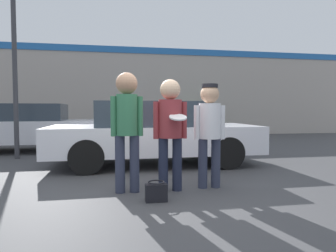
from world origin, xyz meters
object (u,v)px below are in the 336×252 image
object	(u,v)px
shrub	(197,121)
person_left	(127,121)
parked_car_far	(26,127)
person_right	(210,126)
parked_car_near	(153,132)
person_middle_with_frisbee	(170,124)
handbag	(156,192)

from	to	relation	value
shrub	person_left	bearing A→B (deg)	-112.40
shrub	parked_car_far	bearing A→B (deg)	-149.56
person_right	shrub	distance (m)	9.39
person_left	parked_car_near	xyz separation A→B (m)	(0.72, 2.29, -0.36)
person_middle_with_frisbee	handbag	xyz separation A→B (m)	(-0.30, -0.50, -0.91)
person_middle_with_frisbee	person_right	distance (m)	0.67
person_right	handbag	world-z (taller)	person_right
parked_car_near	person_right	bearing A→B (deg)	-74.90
handbag	person_right	bearing A→B (deg)	31.24
person_left	person_middle_with_frisbee	distance (m)	0.67
person_middle_with_frisbee	handbag	size ratio (longest dim) A/B	5.79
parked_car_near	parked_car_far	size ratio (longest dim) A/B	1.00
parked_car_far	shrub	bearing A→B (deg)	30.44
person_right	shrub	size ratio (longest dim) A/B	1.09
parked_car_far	shrub	size ratio (longest dim) A/B	3.06
person_right	parked_car_far	xyz separation A→B (m)	(-4.16, 5.20, -0.27)
parked_car_near	shrub	size ratio (longest dim) A/B	3.06
person_middle_with_frisbee	person_left	bearing A→B (deg)	176.60
person_left	parked_car_near	distance (m)	2.43
person_middle_with_frisbee	person_right	xyz separation A→B (m)	(0.66, 0.08, -0.03)
person_middle_with_frisbee	person_right	bearing A→B (deg)	6.81
person_left	shrub	xyz separation A→B (m)	(3.76, 9.11, -0.33)
parked_car_far	handbag	xyz separation A→B (m)	(3.20, -5.78, -0.61)
person_left	handbag	bearing A→B (deg)	-55.83
person_left	person_right	xyz separation A→B (m)	(1.33, 0.04, -0.09)
parked_car_near	shrub	world-z (taller)	shrub
person_left	parked_car_near	bearing A→B (deg)	72.60
person_left	person_middle_with_frisbee	bearing A→B (deg)	-3.40
shrub	person_middle_with_frisbee	bearing A→B (deg)	-108.67
person_middle_with_frisbee	shrub	size ratio (longest dim) A/B	1.13
person_left	parked_car_near	size ratio (longest dim) A/B	0.39
person_left	person_right	bearing A→B (deg)	1.71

